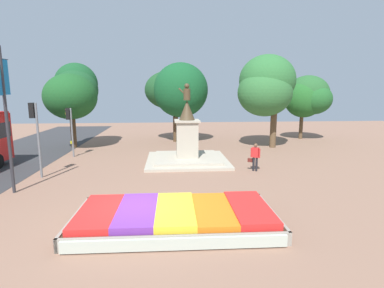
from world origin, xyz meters
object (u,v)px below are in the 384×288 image
object	(u,v)px
statue_monument	(187,146)
traffic_light_far_corner	(70,123)
flower_planter	(175,217)
pedestrian_with_handbag	(255,156)
banner_pole	(6,116)
traffic_light_mid_block	(35,126)

from	to	relation	value
statue_monument	traffic_light_far_corner	world-z (taller)	statue_monument
flower_planter	traffic_light_far_corner	xyz separation A→B (m)	(-7.12, 11.76, 2.11)
flower_planter	pedestrian_with_handbag	size ratio (longest dim) A/B	4.27
banner_pole	pedestrian_with_handbag	distance (m)	12.79
statue_monument	traffic_light_mid_block	bearing A→B (deg)	-158.72
traffic_light_mid_block	flower_planter	bearing A→B (deg)	-41.98
traffic_light_mid_block	pedestrian_with_handbag	distance (m)	12.19
traffic_light_mid_block	traffic_light_far_corner	bearing A→B (deg)	89.09
statue_monument	traffic_light_mid_block	size ratio (longest dim) A/B	1.32
pedestrian_with_handbag	traffic_light_far_corner	bearing A→B (deg)	158.04
flower_planter	statue_monument	world-z (taller)	statue_monument
pedestrian_with_handbag	banner_pole	bearing A→B (deg)	-166.46
flower_planter	banner_pole	distance (m)	8.98
banner_pole	pedestrian_with_handbag	bearing A→B (deg)	13.54
statue_monument	pedestrian_with_handbag	distance (m)	4.69
statue_monument	traffic_light_mid_block	xyz separation A→B (m)	(-8.22, -3.20, 1.79)
flower_planter	traffic_light_mid_block	world-z (taller)	traffic_light_mid_block
banner_pole	traffic_light_far_corner	bearing A→B (deg)	88.38
statue_monument	banner_pole	distance (m)	10.41
statue_monument	traffic_light_far_corner	distance (m)	8.51
flower_planter	banner_pole	world-z (taller)	banner_pole
flower_planter	traffic_light_mid_block	bearing A→B (deg)	138.02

